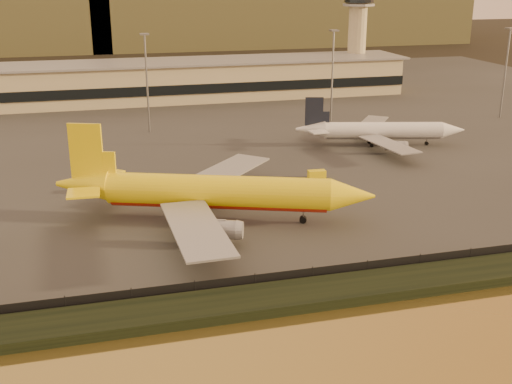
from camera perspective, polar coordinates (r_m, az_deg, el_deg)
ground at (r=98.39m, az=1.35°, el=-4.99°), size 900.00×900.00×0.00m
embankment at (r=83.54m, az=4.65°, el=-9.09°), size 320.00×7.00×1.40m
tarmac at (r=187.36m, az=-6.85°, el=6.48°), size 320.00×220.00×0.20m
perimeter_fence at (r=86.62m, az=3.78°, el=-7.55°), size 300.00×0.05×2.20m
terminal_building at (r=214.80m, az=-12.02°, el=9.45°), size 202.00×25.00×12.60m
control_tower at (r=238.07m, az=9.01°, el=14.25°), size 11.20×11.20×35.50m
apron_light_masts at (r=168.06m, az=-0.88°, el=10.61°), size 152.20×12.20×25.40m
dhl_cargo_jet at (r=107.46m, az=-3.88°, el=-0.06°), size 52.27×49.58×16.15m
white_narrowbody_jet at (r=158.45m, az=10.97°, el=5.34°), size 40.49×38.74×11.77m
gse_vehicle_yellow at (r=131.29m, az=5.42°, el=1.59°), size 3.67×1.82×1.61m
gse_vehicle_white at (r=125.32m, az=-12.95°, el=0.42°), size 4.45×2.17×1.96m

